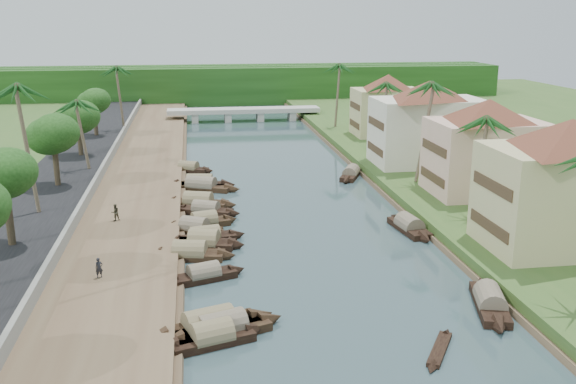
{
  "coord_description": "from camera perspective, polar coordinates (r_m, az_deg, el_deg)",
  "views": [
    {
      "loc": [
        -9.45,
        -46.35,
        18.9
      ],
      "look_at": [
        -0.35,
        14.35,
        2.0
      ],
      "focal_mm": 40.0,
      "sensor_mm": 36.0,
      "label": 1
    }
  ],
  "objects": [
    {
      "name": "canoe_2",
      "position": [
        67.69,
        -8.81,
        -0.92
      ],
      "size": [
        5.01,
        2.0,
        0.73
      ],
      "rotation": [
        0.0,
        0.0,
        -0.26
      ],
      "color": "black",
      "rests_on": "ground"
    },
    {
      "name": "tree_5",
      "position": [
        101.36,
        -16.87,
        7.64
      ],
      "size": [
        4.43,
        4.43,
        6.9
      ],
      "color": "#4A3E2A",
      "rests_on": "ground"
    },
    {
      "name": "sampan_9",
      "position": [
        63.73,
        -7.31,
        -1.6
      ],
      "size": [
        7.32,
        4.25,
        1.91
      ],
      "rotation": [
        0.0,
        0.0,
        -0.41
      ],
      "color": "black",
      "rests_on": "ground"
    },
    {
      "name": "tree_2",
      "position": [
        54.02,
        -23.92,
        1.35
      ],
      "size": [
        4.57,
        4.57,
        7.61
      ],
      "color": "#4A3E2A",
      "rests_on": "ground"
    },
    {
      "name": "sampan_10",
      "position": [
        66.39,
        -7.98,
        -0.92
      ],
      "size": [
        8.44,
        4.29,
        2.28
      ],
      "rotation": [
        0.0,
        0.0,
        -0.32
      ],
      "color": "black",
      "rests_on": "ground"
    },
    {
      "name": "building_near",
      "position": [
        54.15,
        23.45,
        0.74
      ],
      "size": [
        14.85,
        14.85,
        10.2
      ],
      "color": "tan",
      "rests_on": "right_bank"
    },
    {
      "name": "tree_3",
      "position": [
        71.91,
        -20.14,
        4.78
      ],
      "size": [
        4.88,
        4.88,
        7.51
      ],
      "color": "#4A3E2A",
      "rests_on": "ground"
    },
    {
      "name": "canoe_0",
      "position": [
        39.49,
        13.32,
        -13.48
      ],
      "size": [
        3.63,
        5.22,
        0.75
      ],
      "rotation": [
        0.0,
        0.0,
        1.02
      ],
      "color": "black",
      "rests_on": "ground"
    },
    {
      "name": "road",
      "position": [
        70.43,
        -20.55,
        -0.59
      ],
      "size": [
        8.0,
        180.0,
        1.4
      ],
      "primitive_type": "cube",
      "color": "black",
      "rests_on": "ground"
    },
    {
      "name": "palm_7",
      "position": [
        105.77,
        4.39,
        11.06
      ],
      "size": [
        3.2,
        3.2,
        11.59
      ],
      "color": "brown",
      "rests_on": "ground"
    },
    {
      "name": "bridge",
      "position": [
        119.96,
        -3.95,
        7.12
      ],
      "size": [
        28.0,
        4.0,
        2.4
      ],
      "color": "#ACABA1",
      "rests_on": "ground"
    },
    {
      "name": "sampan_11",
      "position": [
        73.55,
        -7.86,
        0.7
      ],
      "size": [
        8.58,
        3.07,
        2.39
      ],
      "rotation": [
        0.0,
        0.0,
        -0.15
      ],
      "color": "black",
      "rests_on": "ground"
    },
    {
      "name": "sampan_1",
      "position": [
        39.37,
        -6.77,
        -12.73
      ],
      "size": [
        7.23,
        3.67,
        2.12
      ],
      "rotation": [
        0.0,
        0.0,
        0.31
      ],
      "color": "black",
      "rests_on": "ground"
    },
    {
      "name": "canoe_1",
      "position": [
        52.03,
        -8.71,
        -5.97
      ],
      "size": [
        4.69,
        1.28,
        0.75
      ],
      "rotation": [
        0.0,
        0.0,
        0.12
      ],
      "color": "black",
      "rests_on": "ground"
    },
    {
      "name": "sampan_14",
      "position": [
        45.51,
        17.51,
        -9.33
      ],
      "size": [
        3.91,
        8.92,
        2.14
      ],
      "rotation": [
        0.0,
        0.0,
        1.3
      ],
      "color": "black",
      "rests_on": "ground"
    },
    {
      "name": "sampan_5",
      "position": [
        54.71,
        -7.49,
        -4.48
      ],
      "size": [
        7.44,
        3.51,
        2.3
      ],
      "rotation": [
        0.0,
        0.0,
        -0.25
      ],
      "color": "black",
      "rests_on": "ground"
    },
    {
      "name": "person_far",
      "position": [
        60.64,
        -15.11,
        -1.75
      ],
      "size": [
        0.94,
        0.86,
        1.55
      ],
      "primitive_type": "imported",
      "rotation": [
        0.0,
        0.0,
        3.61
      ],
      "color": "#343224",
      "rests_on": "left_bank"
    },
    {
      "name": "palm_1",
      "position": [
        59.94,
        16.8,
        6.06
      ],
      "size": [
        3.2,
        3.2,
        10.4
      ],
      "color": "brown",
      "rests_on": "ground"
    },
    {
      "name": "palm_2",
      "position": [
        70.5,
        11.97,
        9.18
      ],
      "size": [
        3.2,
        3.2,
        12.27
      ],
      "color": "brown",
      "rests_on": "ground"
    },
    {
      "name": "sampan_15",
      "position": [
        59.33,
        10.73,
        -3.04
      ],
      "size": [
        2.68,
        8.14,
        2.15
      ],
      "rotation": [
        0.0,
        0.0,
        1.7
      ],
      "color": "black",
      "rests_on": "ground"
    },
    {
      "name": "sampan_0",
      "position": [
        40.24,
        -5.86,
        -12.03
      ],
      "size": [
        8.46,
        4.37,
        2.21
      ],
      "rotation": [
        0.0,
        0.0,
        0.34
      ],
      "color": "black",
      "rests_on": "ground"
    },
    {
      "name": "sampan_12",
      "position": [
        72.69,
        -7.72,
        0.52
      ],
      "size": [
        9.39,
        5.32,
        2.25
      ],
      "rotation": [
        0.0,
        0.0,
        -0.41
      ],
      "color": "black",
      "rests_on": "ground"
    },
    {
      "name": "building_far",
      "position": [
        80.58,
        12.32,
        6.11
      ],
      "size": [
        15.59,
        15.59,
        10.2
      ],
      "color": "silver",
      "rests_on": "right_bank"
    },
    {
      "name": "sampan_2",
      "position": [
        40.67,
        -7.02,
        -11.75
      ],
      "size": [
        9.03,
        4.54,
        2.34
      ],
      "rotation": [
        0.0,
        0.0,
        0.32
      ],
      "color": "black",
      "rests_on": "ground"
    },
    {
      "name": "treeline",
      "position": [
        147.41,
        -4.88,
        9.54
      ],
      "size": [
        120.0,
        14.0,
        8.0
      ],
      "color": "#16390F",
      "rests_on": "ground"
    },
    {
      "name": "sampan_6",
      "position": [
        58.46,
        -8.33,
        -3.21
      ],
      "size": [
        6.87,
        4.64,
        2.09
      ],
      "rotation": [
        0.0,
        0.0,
        -0.49
      ],
      "color": "black",
      "rests_on": "ground"
    },
    {
      "name": "building_distant",
      "position": [
        99.69,
        8.81,
        7.71
      ],
      "size": [
        12.62,
        12.62,
        9.2
      ],
      "color": "tan",
      "rests_on": "right_bank"
    },
    {
      "name": "palm_6",
      "position": [
        78.32,
        -17.84,
        7.55
      ],
      "size": [
        3.2,
        3.2,
        9.51
      ],
      "color": "brown",
      "rests_on": "ground"
    },
    {
      "name": "palm_8",
      "position": [
        105.37,
        -14.78,
        10.54
      ],
      "size": [
        3.2,
        3.2,
        11.27
      ],
      "color": "brown",
      "rests_on": "ground"
    },
    {
      "name": "sampan_16",
      "position": [
        78.07,
        5.62,
        1.62
      ],
      "size": [
        4.79,
        7.98,
        2.01
      ],
      "rotation": [
        0.0,
        0.0,
        1.13
      ],
      "color": "black",
      "rests_on": "ground"
    },
    {
      "name": "building_mid",
      "position": [
        68.35,
        17.2,
        3.94
      ],
      "size": [
        14.11,
        14.11,
        9.7
      ],
      "color": "beige",
      "rests_on": "right_bank"
    },
    {
      "name": "sampan_7",
      "position": [
        56.02,
        -7.4,
        -4.01
      ],
      "size": [
        7.58,
        2.9,
        2.01
      ],
      "rotation": [
        0.0,
        0.0,
        0.19
      ],
      "color": "black",
      "rests_on": "ground"
    },
    {
      "name": "left_bank",
      "position": [
        69.19,
        -13.64,
        -0.56
      ],
      "size": [
        10.0,
        180.0,
        0.8
      ],
      "primitive_type": "cube",
      "color": "brown",
      "rests_on": "ground"
    },
    {
      "name": "sampan_4",
      "position": [
        52.43,
        -8.72,
        -5.44
      ],
      "size": [
        7.88,
        3.15,
        2.19
      ],
      "rotation": [
        0.0,
        0.0,
        -0.2
      ],
      "color": "black",
      "rests_on": "ground"
    },
    {
      "name": "palm_5",
      "position": [
        61.45,
        -22.43,
        8.45
      ],
      "size": [
        3.2,
        3.2,
        13.14
      ],
      "color": "brown",
      "rests_on": "ground"
    },
    {
      "name": "retaining_wall",
      "position": [
        69.47,
        -17.14,
        0.06
      ],
      "size": [
        0.4,
        180.0,
        1.1
      ],
      "primitive_type": "cube",
      "color": "gray",
      "rests_on": "left_bank"
    },
    {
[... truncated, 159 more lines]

